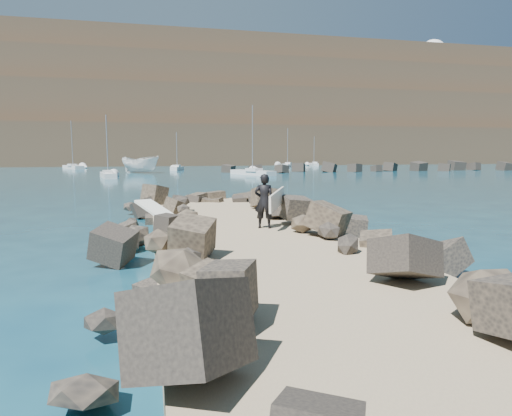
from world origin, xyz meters
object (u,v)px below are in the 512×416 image
at_px(boat_imported, 141,164).
at_px(radome, 433,57).
at_px(surfer_with_board, 266,201).
at_px(sailboat_b, 177,168).
at_px(surfboard_resting, 159,215).

distance_m(boat_imported, radome, 159.41).
bearing_deg(boat_imported, surfer_with_board, -136.54).
bearing_deg(radome, sailboat_b, -140.27).
height_order(radome, sailboat_b, radome).
bearing_deg(sailboat_b, radome, 39.73).
xyz_separation_m(boat_imported, surfer_with_board, (5.09, -56.92, 0.22)).
height_order(surfer_with_board, sailboat_b, sailboat_b).
bearing_deg(surfer_with_board, boat_imported, 95.11).
bearing_deg(sailboat_b, boat_imported, -124.11).
xyz_separation_m(surfboard_resting, sailboat_b, (4.47, 64.90, -0.69)).
height_order(boat_imported, sailboat_b, sailboat_b).
distance_m(boat_imported, sailboat_b, 10.76).
height_order(boat_imported, radome, radome).
bearing_deg(radome, surfer_with_board, -125.27).
xyz_separation_m(boat_imported, sailboat_b, (6.01, 8.88, -0.96)).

